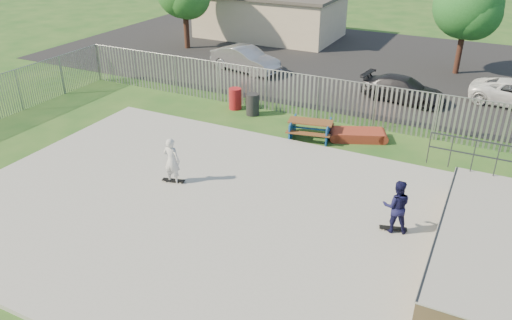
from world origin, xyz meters
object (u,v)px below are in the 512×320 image
at_px(skater_navy, 396,206).
at_px(trash_bin_grey, 253,104).
at_px(car_silver, 245,59).
at_px(car_dark, 404,89).
at_px(tree_mid, 468,5).
at_px(picnic_table, 310,129).
at_px(funbox, 358,135).
at_px(skater_white, 172,161).
at_px(trash_bin_red, 235,99).

bearing_deg(skater_navy, trash_bin_grey, -56.02).
bearing_deg(trash_bin_grey, skater_navy, -39.66).
height_order(car_silver, car_dark, car_silver).
relative_size(tree_mid, skater_navy, 3.49).
height_order(picnic_table, funbox, picnic_table).
xyz_separation_m(car_silver, skater_navy, (11.65, -12.72, 0.23)).
distance_m(funbox, car_dark, 5.59).
height_order(picnic_table, tree_mid, tree_mid).
height_order(trash_bin_grey, skater_white, skater_white).
xyz_separation_m(skater_navy, skater_white, (-7.53, -0.51, 0.00)).
relative_size(car_silver, skater_navy, 2.65).
xyz_separation_m(trash_bin_red, trash_bin_grey, (1.11, -0.32, 0.00)).
bearing_deg(trash_bin_red, trash_bin_grey, -16.19).
relative_size(trash_bin_red, car_silver, 0.23).
xyz_separation_m(trash_bin_red, tree_mid, (8.80, 10.86, 3.39)).
distance_m(trash_bin_red, trash_bin_grey, 1.15).
bearing_deg(tree_mid, trash_bin_red, -129.00).
distance_m(car_dark, skater_white, 13.34).
bearing_deg(picnic_table, skater_white, -126.70).
height_order(picnic_table, car_dark, car_dark).
bearing_deg(tree_mid, picnic_table, -109.12).
relative_size(car_dark, skater_white, 2.52).
height_order(picnic_table, car_silver, car_silver).
height_order(trash_bin_grey, car_silver, car_silver).
relative_size(trash_bin_red, skater_white, 0.61).
relative_size(car_silver, tree_mid, 0.76).
height_order(trash_bin_red, skater_navy, skater_navy).
distance_m(skater_navy, skater_white, 7.54).
bearing_deg(picnic_table, funbox, 10.30).
xyz_separation_m(car_dark, tree_mid, (1.79, 6.19, 3.27)).
xyz_separation_m(funbox, trash_bin_grey, (-5.22, 0.54, 0.31)).
height_order(skater_navy, skater_white, same).
distance_m(car_silver, skater_white, 13.86).
relative_size(picnic_table, trash_bin_red, 2.06).
relative_size(tree_mid, skater_white, 3.49).
distance_m(trash_bin_grey, car_silver, 6.97).
relative_size(picnic_table, funbox, 0.94).
relative_size(skater_navy, skater_white, 1.00).
bearing_deg(trash_bin_grey, trash_bin_red, 163.81).
xyz_separation_m(picnic_table, skater_white, (-2.79, -5.95, 0.58)).
distance_m(funbox, trash_bin_grey, 5.26).
bearing_deg(car_silver, funbox, -113.60).
height_order(picnic_table, trash_bin_red, trash_bin_red).
bearing_deg(car_dark, trash_bin_grey, 138.18).
height_order(trash_bin_grey, tree_mid, tree_mid).
height_order(funbox, trash_bin_grey, trash_bin_grey).
distance_m(trash_bin_red, skater_navy, 11.60).
distance_m(picnic_table, trash_bin_red, 4.76).
bearing_deg(skater_navy, trash_bin_red, -53.75).
height_order(car_dark, skater_white, skater_white).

